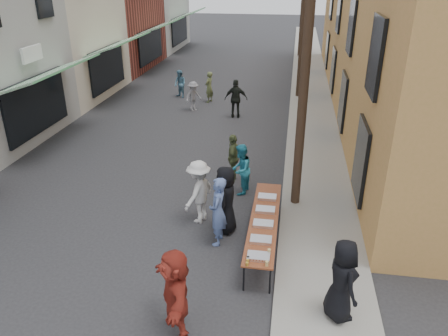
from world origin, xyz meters
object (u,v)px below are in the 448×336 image
(utility_pole_near, at_px, (306,54))
(guest_front_c, at_px, (241,170))
(server, at_px, (342,280))
(guest_front_a, at_px, (226,200))
(utility_pole_mid, at_px, (304,11))
(serving_table, at_px, (264,220))
(catering_tray_sausage, at_px, (258,257))

(utility_pole_near, xyz_separation_m, guest_front_c, (-1.73, 0.49, -3.68))
(server, bearing_deg, guest_front_a, 21.19)
(utility_pole_mid, height_order, serving_table, utility_pole_mid)
(utility_pole_mid, xyz_separation_m, guest_front_c, (-1.73, -11.51, -3.68))
(catering_tray_sausage, height_order, guest_front_c, guest_front_c)
(utility_pole_near, height_order, guest_front_c, utility_pole_near)
(guest_front_a, height_order, server, guest_front_a)
(utility_pole_mid, bearing_deg, server, -86.85)
(utility_pole_near, bearing_deg, utility_pole_mid, 90.00)
(serving_table, relative_size, server, 2.23)
(catering_tray_sausage, bearing_deg, server, -24.63)
(serving_table, distance_m, catering_tray_sausage, 1.65)
(serving_table, bearing_deg, guest_front_c, 109.20)
(utility_pole_mid, relative_size, guest_front_a, 4.76)
(utility_pole_near, relative_size, utility_pole_mid, 1.00)
(utility_pole_near, bearing_deg, catering_tray_sausage, -101.54)
(utility_pole_mid, distance_m, catering_tray_sausage, 16.31)
(utility_pole_mid, xyz_separation_m, catering_tray_sausage, (-0.79, -15.87, -3.71))
(serving_table, height_order, server, server)
(serving_table, height_order, guest_front_a, guest_front_a)
(guest_front_a, bearing_deg, catering_tray_sausage, 27.63)
(catering_tray_sausage, height_order, guest_front_a, guest_front_a)
(serving_table, bearing_deg, guest_front_a, 155.36)
(utility_pole_near, relative_size, serving_table, 2.25)
(utility_pole_near, bearing_deg, guest_front_a, -137.16)
(serving_table, bearing_deg, utility_pole_mid, 86.82)
(server, bearing_deg, guest_front_c, 4.93)
(utility_pole_near, xyz_separation_m, guest_front_a, (-1.86, -1.73, -3.55))
(utility_pole_near, distance_m, guest_front_c, 4.10)
(utility_pole_mid, distance_m, server, 17.04)
(guest_front_c, bearing_deg, serving_table, 27.73)
(guest_front_a, distance_m, guest_front_c, 2.22)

